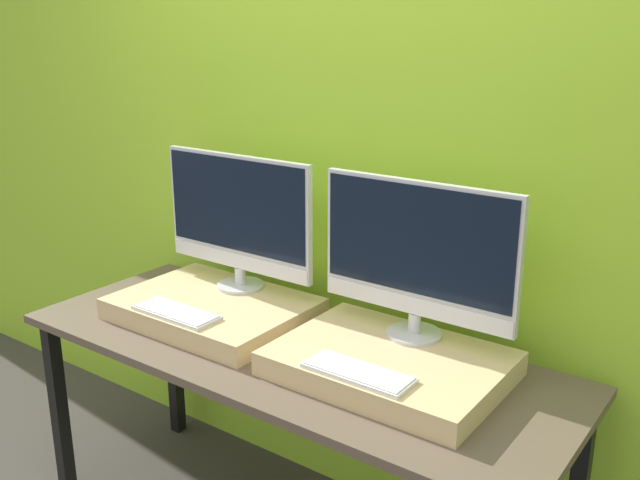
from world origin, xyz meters
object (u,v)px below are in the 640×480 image
(monitor_right, at_px, (417,254))
(monitor_left, at_px, (238,217))
(keyboard_left, at_px, (176,312))
(keyboard_right, at_px, (358,372))

(monitor_right, bearing_deg, monitor_left, 180.00)
(keyboard_left, xyz_separation_m, keyboard_right, (0.74, 0.00, 0.00))
(keyboard_right, bearing_deg, monitor_right, 90.00)
(monitor_left, distance_m, keyboard_right, 0.85)
(keyboard_right, bearing_deg, monitor_left, 156.33)
(monitor_right, xyz_separation_m, keyboard_right, (-0.00, -0.32, -0.26))
(monitor_left, bearing_deg, keyboard_right, -23.67)
(keyboard_left, height_order, monitor_right, monitor_right)
(monitor_right, relative_size, keyboard_right, 2.05)
(monitor_right, bearing_deg, keyboard_right, -90.00)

